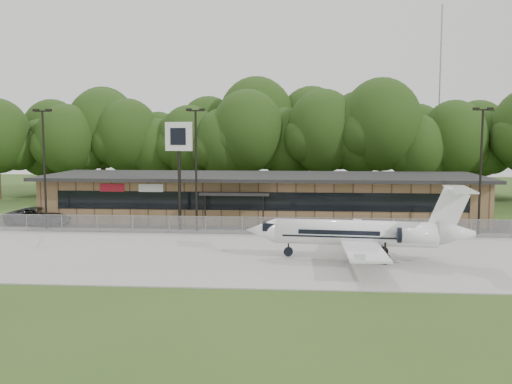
# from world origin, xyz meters

# --- Properties ---
(ground) EXTENTS (160.00, 160.00, 0.00)m
(ground) POSITION_xyz_m (0.00, 0.00, 0.00)
(ground) COLOR #314B1A
(ground) RESTS_ON ground
(apron) EXTENTS (64.00, 18.00, 0.08)m
(apron) POSITION_xyz_m (0.00, 8.00, 0.04)
(apron) COLOR #9E9B93
(apron) RESTS_ON ground
(parking_lot) EXTENTS (50.00, 9.00, 0.06)m
(parking_lot) POSITION_xyz_m (0.00, 19.50, 0.03)
(parking_lot) COLOR #383835
(parking_lot) RESTS_ON ground
(terminal) EXTENTS (41.00, 11.65, 4.30)m
(terminal) POSITION_xyz_m (-0.00, 23.94, 2.18)
(terminal) COLOR olive
(terminal) RESTS_ON ground
(fence) EXTENTS (46.00, 0.04, 1.52)m
(fence) POSITION_xyz_m (0.00, 15.00, 0.78)
(fence) COLOR gray
(fence) RESTS_ON ground
(treeline) EXTENTS (72.00, 12.00, 15.00)m
(treeline) POSITION_xyz_m (0.00, 42.00, 7.50)
(treeline) COLOR #1D3511
(treeline) RESTS_ON ground
(radio_mast) EXTENTS (0.20, 0.20, 25.00)m
(radio_mast) POSITION_xyz_m (22.00, 48.00, 12.50)
(radio_mast) COLOR gray
(radio_mast) RESTS_ON ground
(light_pole_left) EXTENTS (1.55, 0.30, 10.23)m
(light_pole_left) POSITION_xyz_m (-18.00, 16.50, 5.98)
(light_pole_left) COLOR black
(light_pole_left) RESTS_ON ground
(light_pole_mid) EXTENTS (1.55, 0.30, 10.23)m
(light_pole_mid) POSITION_xyz_m (-5.00, 16.50, 5.98)
(light_pole_mid) COLOR black
(light_pole_mid) RESTS_ON ground
(light_pole_right) EXTENTS (1.55, 0.30, 10.23)m
(light_pole_right) POSITION_xyz_m (18.00, 16.50, 5.98)
(light_pole_right) COLOR black
(light_pole_right) RESTS_ON ground
(business_jet) EXTENTS (14.65, 13.07, 4.93)m
(business_jet) POSITION_xyz_m (7.69, 6.38, 1.76)
(business_jet) COLOR white
(business_jet) RESTS_ON ground
(suv) EXTENTS (6.16, 3.53, 1.62)m
(suv) POSITION_xyz_m (-19.68, 18.55, 0.81)
(suv) COLOR #2E2E30
(suv) RESTS_ON ground
(pole_sign) EXTENTS (2.39, 0.84, 9.13)m
(pole_sign) POSITION_xyz_m (-6.48, 16.79, 6.99)
(pole_sign) COLOR black
(pole_sign) RESTS_ON ground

